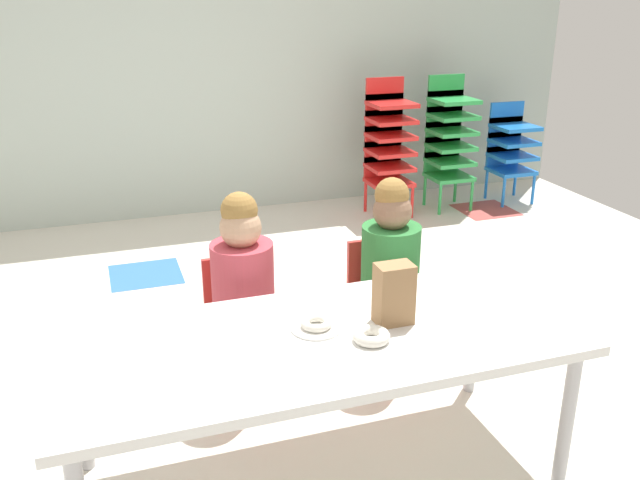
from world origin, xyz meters
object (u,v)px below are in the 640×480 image
at_px(kid_chair_red_stack, 388,141).
at_px(kid_chair_green_stack, 449,136).
at_px(seated_child_middle_seat, 390,259).
at_px(paper_plate_near_edge, 316,328).
at_px(craft_table, 320,348).
at_px(seated_child_near_camera, 242,278).
at_px(paper_bag_brown, 394,294).
at_px(kid_chair_blue_stack, 510,146).
at_px(donut_powdered_loose, 371,336).
at_px(donut_powdered_on_plate, 316,323).

distance_m(kid_chair_red_stack, kid_chair_green_stack, 0.52).
relative_size(seated_child_middle_seat, paper_plate_near_edge, 5.10).
xyz_separation_m(craft_table, seated_child_near_camera, (-0.13, 0.61, 0.03)).
bearing_deg(paper_bag_brown, kid_chair_red_stack, 66.20).
height_order(seated_child_near_camera, kid_chair_red_stack, kid_chair_red_stack).
bearing_deg(paper_plate_near_edge, kid_chair_blue_stack, 46.32).
distance_m(paper_bag_brown, paper_plate_near_edge, 0.30).
xyz_separation_m(kid_chair_green_stack, paper_bag_brown, (-1.72, -2.72, 0.11)).
distance_m(craft_table, paper_bag_brown, 0.32).
bearing_deg(kid_chair_green_stack, donut_powdered_loose, -123.14).
xyz_separation_m(paper_bag_brown, donut_powdered_loose, (-0.13, -0.10, -0.09)).
height_order(craft_table, paper_bag_brown, paper_bag_brown).
xyz_separation_m(kid_chair_green_stack, donut_powdered_loose, (-1.85, -2.83, 0.02)).
relative_size(kid_chair_blue_stack, paper_bag_brown, 3.64).
distance_m(paper_plate_near_edge, donut_powdered_loose, 0.20).
xyz_separation_m(kid_chair_red_stack, kid_chair_blue_stack, (1.09, -0.00, -0.12)).
bearing_deg(kid_chair_blue_stack, kid_chair_green_stack, 179.95).
relative_size(craft_table, seated_child_middle_seat, 1.94).
height_order(kid_chair_blue_stack, donut_powdered_loose, kid_chair_blue_stack).
xyz_separation_m(kid_chair_blue_stack, paper_bag_brown, (-2.29, -2.72, 0.23)).
relative_size(kid_chair_blue_stack, donut_powdered_on_plate, 7.38).
xyz_separation_m(kid_chair_red_stack, donut_powdered_loose, (-1.33, -2.83, 0.02)).
bearing_deg(paper_bag_brown, kid_chair_green_stack, 57.73).
xyz_separation_m(seated_child_near_camera, paper_bag_brown, (0.41, -0.59, 0.13)).
distance_m(seated_child_middle_seat, kid_chair_blue_stack, 2.95).
distance_m(donut_powdered_on_plate, donut_powdered_loose, 0.20).
distance_m(kid_chair_red_stack, paper_plate_near_edge, 3.06).
bearing_deg(kid_chair_red_stack, kid_chair_blue_stack, -0.03).
distance_m(seated_child_near_camera, paper_plate_near_edge, 0.57).
xyz_separation_m(kid_chair_blue_stack, donut_powdered_on_plate, (-2.57, -2.69, 0.14)).
bearing_deg(donut_powdered_loose, paper_bag_brown, 39.46).
bearing_deg(craft_table, kid_chair_green_stack, 53.88).
height_order(seated_child_middle_seat, paper_bag_brown, seated_child_middle_seat).
bearing_deg(donut_powdered_on_plate, seated_child_near_camera, 104.03).
bearing_deg(kid_chair_red_stack, paper_plate_near_edge, -118.76).
distance_m(kid_chair_blue_stack, paper_bag_brown, 3.57).
xyz_separation_m(kid_chair_green_stack, paper_plate_near_edge, (-1.99, -2.69, 0.00)).
bearing_deg(donut_powdered_on_plate, kid_chair_red_stack, 61.24).
relative_size(kid_chair_green_stack, paper_plate_near_edge, 5.78).
height_order(kid_chair_red_stack, kid_chair_blue_stack, kid_chair_red_stack).
distance_m(kid_chair_red_stack, paper_bag_brown, 2.98).
bearing_deg(kid_chair_red_stack, donut_powdered_on_plate, -118.76).
height_order(kid_chair_green_stack, donut_powdered_loose, kid_chair_green_stack).
bearing_deg(kid_chair_green_stack, seated_child_near_camera, -135.00).
height_order(kid_chair_red_stack, donut_powdered_loose, kid_chair_red_stack).
relative_size(seated_child_middle_seat, kid_chair_green_stack, 0.88).
distance_m(kid_chair_green_stack, paper_bag_brown, 3.22).
bearing_deg(paper_plate_near_edge, seated_child_middle_seat, 46.36).
bearing_deg(craft_table, paper_bag_brown, 2.96).
distance_m(craft_table, donut_powdered_on_plate, 0.09).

